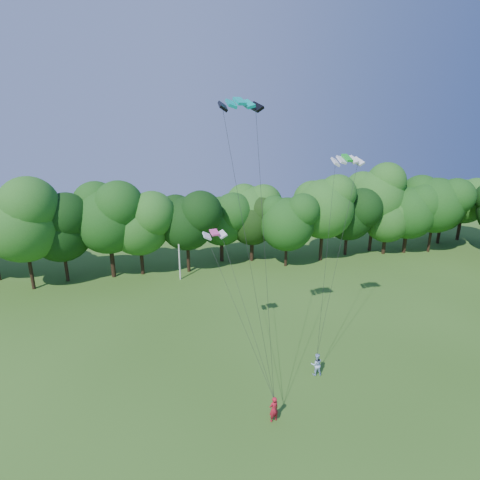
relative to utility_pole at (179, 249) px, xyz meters
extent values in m
cylinder|color=beige|center=(0.00, 0.00, -0.12)|extent=(0.20, 0.20, 8.14)
cube|color=beige|center=(0.00, 0.00, 3.75)|extent=(1.51, 0.76, 0.08)
imported|color=#B41728|center=(4.31, -26.16, -3.23)|extent=(0.79, 0.62, 1.91)
imported|color=#B4CFFA|center=(9.17, -22.18, -3.24)|extent=(1.03, 0.86, 1.89)
cube|color=#05A095|center=(2.98, -21.68, 16.50)|extent=(2.85, 1.50, 0.58)
cube|color=green|center=(12.24, -18.77, 12.64)|extent=(2.48, 1.17, 0.56)
cube|color=#EE4295|center=(1.88, -17.51, 6.91)|extent=(1.98, 1.18, 0.36)
cylinder|color=#312413|center=(10.90, 4.85, -2.30)|extent=(0.41, 0.41, 3.76)
ellipsoid|color=black|center=(10.90, 4.85, 2.66)|extent=(7.53, 7.53, 8.21)
cylinder|color=#331D14|center=(31.84, 3.26, -2.34)|extent=(0.43, 0.43, 3.70)
ellipsoid|color=#225219|center=(31.84, 3.26, 2.54)|extent=(7.40, 7.40, 8.07)
camera|label=1|loc=(-2.55, -45.84, 15.02)|focal=28.00mm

